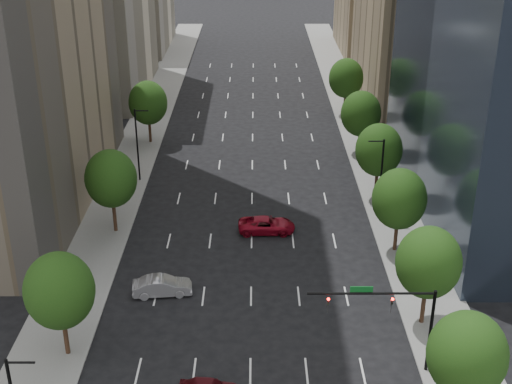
{
  "coord_description": "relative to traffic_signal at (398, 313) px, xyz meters",
  "views": [
    {
      "loc": [
        0.37,
        -10.85,
        33.48
      ],
      "look_at": [
        0.44,
        44.4,
        8.0
      ],
      "focal_mm": 48.4,
      "sensor_mm": 36.0,
      "label": 1
    }
  ],
  "objects": [
    {
      "name": "sidewalk_left",
      "position": [
        -26.03,
        30.0,
        -5.1
      ],
      "size": [
        6.0,
        200.0,
        0.15
      ],
      "primitive_type": "cube",
      "color": "slate",
      "rests_on": "ground"
    },
    {
      "name": "tree_right_1",
      "position": [
        3.47,
        6.0,
        0.58
      ],
      "size": [
        5.2,
        5.2,
        8.75
      ],
      "color": "#382316",
      "rests_on": "ground"
    },
    {
      "name": "traffic_signal",
      "position": [
        0.0,
        0.0,
        0.0
      ],
      "size": [
        9.12,
        0.4,
        7.38
      ],
      "color": "black",
      "rests_on": "ground"
    },
    {
      "name": "tree_left_2",
      "position": [
        -24.53,
        48.0,
        0.5
      ],
      "size": [
        5.2,
        5.2,
        8.68
      ],
      "color": "#382316",
      "rests_on": "ground"
    },
    {
      "name": "tree_right_4",
      "position": [
        3.47,
        44.0,
        0.29
      ],
      "size": [
        5.2,
        5.2,
        8.46
      ],
      "color": "#382316",
      "rests_on": "ground"
    },
    {
      "name": "filler_right",
      "position": [
        14.47,
        103.0,
        2.83
      ],
      "size": [
        14.0,
        26.0,
        16.0
      ],
      "primitive_type": "cube",
      "color": "#8C7759",
      "rests_on": "ground"
    },
    {
      "name": "tree_right_0",
      "position": [
        3.47,
        -5.0,
        0.22
      ],
      "size": [
        5.2,
        5.2,
        8.39
      ],
      "color": "#382316",
      "rests_on": "ground"
    },
    {
      "name": "car_red_far",
      "position": [
        -8.99,
        21.91,
        -4.37
      ],
      "size": [
        5.84,
        2.73,
        1.62
      ],
      "primitive_type": "imported",
      "rotation": [
        0.0,
        0.0,
        1.58
      ],
      "color": "maroon",
      "rests_on": "ground"
    },
    {
      "name": "tree_right_3",
      "position": [
        3.47,
        30.0,
        0.72
      ],
      "size": [
        5.2,
        5.2,
        8.89
      ],
      "color": "#382316",
      "rests_on": "ground"
    },
    {
      "name": "filler_left",
      "position": [
        -35.53,
        106.0,
        3.83
      ],
      "size": [
        14.0,
        26.0,
        18.0
      ],
      "primitive_type": "cube",
      "color": "beige",
      "rests_on": "ground"
    },
    {
      "name": "tree_right_2",
      "position": [
        3.47,
        18.0,
        0.43
      ],
      "size": [
        5.2,
        5.2,
        8.61
      ],
      "color": "#382316",
      "rests_on": "ground"
    },
    {
      "name": "streetlight_rn",
      "position": [
        2.91,
        25.0,
        -0.33
      ],
      "size": [
        1.7,
        0.2,
        9.0
      ],
      "color": "black",
      "rests_on": "ground"
    },
    {
      "name": "tree_left_0",
      "position": [
        -24.53,
        2.0,
        0.58
      ],
      "size": [
        5.2,
        5.2,
        8.75
      ],
      "color": "#382316",
      "rests_on": "ground"
    },
    {
      "name": "tree_left_1",
      "position": [
        -24.53,
        22.0,
        0.79
      ],
      "size": [
        5.2,
        5.2,
        8.97
      ],
      "color": "#382316",
      "rests_on": "ground"
    },
    {
      "name": "tree_right_5",
      "position": [
        3.47,
        60.0,
        0.58
      ],
      "size": [
        5.2,
        5.2,
        8.75
      ],
      "color": "#382316",
      "rests_on": "ground"
    },
    {
      "name": "streetlight_ln",
      "position": [
        -23.96,
        35.0,
        -0.33
      ],
      "size": [
        1.7,
        0.2,
        9.0
      ],
      "color": "black",
      "rests_on": "ground"
    },
    {
      "name": "parking_tan_right",
      "position": [
        14.47,
        70.0,
        9.83
      ],
      "size": [
        14.0,
        30.0,
        30.0
      ],
      "primitive_type": "cube",
      "color": "#8C7759",
      "rests_on": "ground"
    },
    {
      "name": "sidewalk_right",
      "position": [
        4.97,
        30.0,
        -5.1
      ],
      "size": [
        6.0,
        200.0,
        0.15
      ],
      "primitive_type": "cube",
      "color": "slate",
      "rests_on": "ground"
    },
    {
      "name": "car_silver",
      "position": [
        -18.28,
        10.3,
        -4.32
      ],
      "size": [
        5.33,
        2.39,
        1.7
      ],
      "primitive_type": "imported",
      "rotation": [
        0.0,
        0.0,
        1.69
      ],
      "color": "#97969B",
      "rests_on": "ground"
    }
  ]
}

